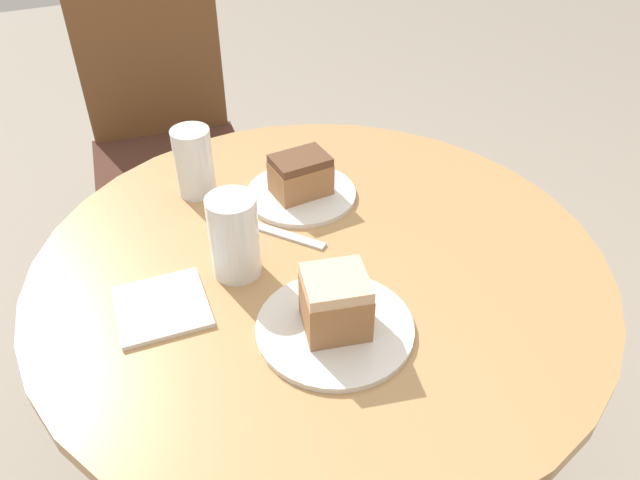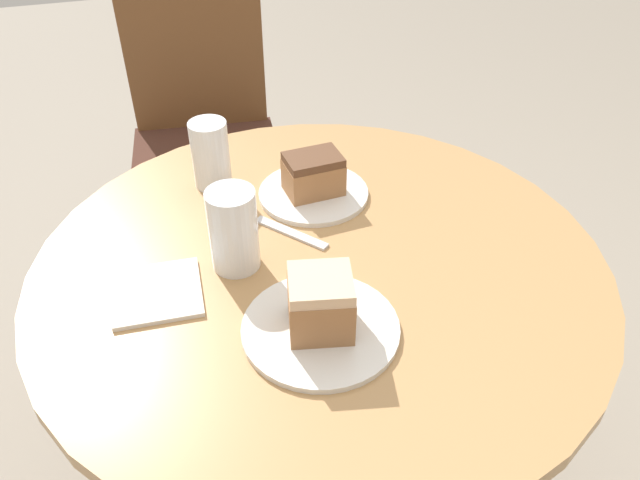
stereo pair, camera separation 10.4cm
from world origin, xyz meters
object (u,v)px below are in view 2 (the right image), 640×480
object	(u,v)px
chair	(205,143)
plate_near	(313,193)
glass_lemonade	(234,234)
cake_slice_far	(321,303)
plate_far	(321,328)
glass_water	(211,157)
cake_slice_near	(313,174)

from	to	relation	value
chair	plate_near	world-z (taller)	chair
glass_lemonade	cake_slice_far	bearing A→B (deg)	-64.30
plate_far	glass_lemonade	size ratio (longest dim) A/B	1.64
plate_near	glass_water	distance (m)	0.21
plate_near	glass_water	xyz separation A→B (m)	(-0.18, 0.10, 0.06)
chair	cake_slice_far	world-z (taller)	chair
cake_slice_near	glass_lemonade	size ratio (longest dim) A/B	0.77
chair	plate_near	xyz separation A→B (m)	(0.14, -0.67, 0.23)
glass_lemonade	cake_slice_near	bearing A→B (deg)	41.56
cake_slice_far	glass_water	world-z (taller)	glass_water
cake_slice_far	glass_water	xyz separation A→B (m)	(-0.09, 0.45, 0.00)
plate_near	cake_slice_near	world-z (taller)	cake_slice_near
plate_far	cake_slice_near	world-z (taller)	cake_slice_near
chair	glass_water	distance (m)	0.64
glass_water	plate_near	bearing A→B (deg)	-28.47
plate_far	glass_lemonade	distance (m)	0.22
chair	cake_slice_near	size ratio (longest dim) A/B	8.09
cake_slice_far	cake_slice_near	bearing A→B (deg)	75.40
chair	plate_near	distance (m)	0.72
glass_water	cake_slice_near	bearing A→B (deg)	-28.47
plate_near	plate_far	world-z (taller)	same
glass_lemonade	glass_water	distance (m)	0.26
glass_lemonade	chair	bearing A→B (deg)	86.94
cake_slice_far	glass_lemonade	world-z (taller)	glass_lemonade
plate_near	plate_far	size ratio (longest dim) A/B	0.90
plate_near	cake_slice_far	distance (m)	0.36
cake_slice_near	glass_lemonade	xyz separation A→B (m)	(-0.18, -0.16, 0.01)
glass_water	glass_lemonade	bearing A→B (deg)	-90.61
cake_slice_near	glass_lemonade	bearing A→B (deg)	-138.44
cake_slice_far	plate_near	bearing A→B (deg)	75.40
chair	plate_far	distance (m)	1.05
glass_lemonade	plate_near	bearing A→B (deg)	41.56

